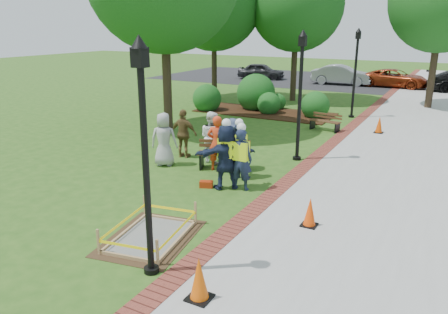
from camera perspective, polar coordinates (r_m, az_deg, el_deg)
The scene contains 34 objects.
ground at distance 11.30m, azimuth -5.17°, elevation -6.07°, with size 100.00×100.00×0.00m, color #285116.
sidewalk at distance 19.15m, azimuth 25.23°, elevation 2.04°, with size 6.00×60.00×0.02m, color #9E9E99.
brick_edging at distance 19.56m, azimuth 15.75°, elevation 3.34°, with size 0.50×60.00×0.03m, color maroon.
mulch_bed at distance 22.85m, azimuth 5.25°, elevation 5.82°, with size 7.00×3.00×0.05m, color #381E0F.
parking_lot at distance 36.36m, azimuth 19.32°, elevation 9.07°, with size 36.00×12.00×0.01m, color black.
wet_concrete_pad at distance 9.57m, azimuth -9.58°, elevation -9.16°, with size 2.07×2.56×0.55m.
bench_near at distance 13.81m, azimuth -0.01°, elevation -0.41°, with size 1.73×1.11×0.89m.
bench_far at distance 19.35m, azimuth 13.03°, elevation 4.05°, with size 1.39×0.67×0.72m.
cone_front at distance 7.47m, azimuth -3.26°, elevation -15.71°, with size 0.40×0.40×0.79m.
cone_back at distance 10.10m, azimuth 11.15°, elevation -7.14°, with size 0.35×0.35×0.70m.
cone_far at distance 19.48m, azimuth 19.61°, elevation 3.94°, with size 0.37×0.37×0.72m.
toolbox at distance 12.31m, azimuth -2.33°, elevation -3.57°, with size 0.37×0.20×0.19m, color #A2290C.
lamp_near at distance 7.50m, azimuth -10.34°, elevation 1.79°, with size 0.28×0.28×4.26m.
lamp_mid at distance 14.50m, azimuth 9.95°, elevation 9.07°, with size 0.28×0.28×4.26m.
lamp_far at distance 22.18m, azimuth 16.81°, elevation 11.27°, with size 0.28×0.28×4.26m.
tree_back at distance 26.52m, azimuth 9.49°, elevation 19.07°, with size 5.32×5.32×8.15m.
tree_right at distance 26.34m, azimuth 26.62°, elevation 17.84°, with size 5.35×5.35×8.27m.
tree_far at distance 26.64m, azimuth -1.34°, elevation 19.61°, with size 5.59×5.59×8.44m.
shrub_a at distance 23.38m, azimuth -2.22°, elevation 6.08°, with size 1.52×1.52×1.52m, color #154C18.
shrub_b at distance 23.80m, azimuth 4.16°, elevation 6.25°, with size 2.06×2.06×2.06m, color #154C18.
shrub_c at distance 22.64m, azimuth 5.84°, elevation 5.65°, with size 1.19×1.19×1.19m, color #154C18.
shrub_d at distance 22.06m, azimuth 11.73°, elevation 5.08°, with size 1.40×1.40×1.40m, color #154C18.
shrub_e at distance 23.99m, azimuth 6.97°, elevation 6.25°, with size 0.91×0.91×0.91m, color #154C18.
casual_person_a at distance 14.13m, azimuth -7.85°, elevation 2.28°, with size 0.65×0.55×1.73m.
casual_person_b at distance 13.51m, azimuth -0.90°, elevation 1.79°, with size 0.64×0.51×1.74m.
casual_person_c at distance 14.33m, azimuth -1.63°, elevation 2.60°, with size 0.62×0.49×1.71m.
casual_person_d at distance 14.95m, azimuth -5.27°, elevation 3.05°, with size 0.56×0.38×1.66m.
casual_person_e at distance 13.60m, azimuth 1.19°, elevation 1.65°, with size 0.62×0.58×1.63m.
hivis_worker_a at distance 11.97m, azimuth 0.31°, elevation 0.32°, with size 0.70×0.66×1.99m.
hivis_worker_b at distance 11.90m, azimuth 2.23°, elevation -0.01°, with size 0.59×0.42×1.89m.
hivis_worker_c at distance 12.89m, azimuth 1.97°, elevation 1.13°, with size 0.57×0.42×1.79m.
parked_car_a at distance 37.29m, azimuth 4.86°, elevation 10.12°, with size 4.40×1.91×1.43m, color #28292B.
parked_car_b at distance 34.79m, azimuth 15.01°, elevation 9.12°, with size 4.87×2.12×1.59m, color #949499.
parked_car_c at distance 34.56m, azimuth 21.33°, elevation 8.49°, with size 4.31×1.87×1.40m, color #943012.
Camera 1 is at (5.83, -8.62, 4.41)m, focal length 35.00 mm.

